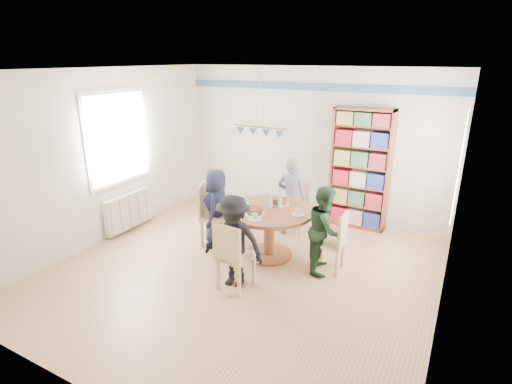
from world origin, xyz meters
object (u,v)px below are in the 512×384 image
Objects in this scene: person_near at (234,242)px; chair_far at (297,205)px; person_left at (216,208)px; dining_table at (269,221)px; bookshelf at (360,170)px; chair_left at (210,211)px; chair_right at (335,240)px; person_right at (325,229)px; person_far at (291,197)px; radiator at (129,211)px; chair_near at (232,254)px.

chair_far is at bearing 82.89° from person_near.
person_left is 1.00× the size of person_near.
bookshelf reaches higher than dining_table.
chair_right is at bearing 2.01° from chair_left.
chair_left is 0.81× the size of person_right.
person_far is (-0.03, 0.87, 0.11)m from dining_table.
chair_right reaches higher than radiator.
person_left is 0.93× the size of person_far.
person_right is at bearing 121.88° from person_far.
person_left is at bearing -134.57° from bookshelf.
person_right is at bearing -167.18° from chair_right.
person_left is (-1.90, -0.05, 0.14)m from chair_right.
person_far is at bearing 83.78° from person_near.
person_near is at bearing -137.07° from chair_right.
radiator is 1.16× the size of chair_right.
person_left is at bearing -178.37° from chair_right.
chair_right is 0.70× the size of person_left.
chair_near is 0.70× the size of person_far.
chair_right is 1.81m from bookshelf.
person_left is (0.12, 0.02, 0.07)m from chair_left.
bookshelf is at bearing -12.26° from person_right.
chair_far is (1.03, 1.07, -0.07)m from chair_left.
chair_left is 1.48m from chair_far.
person_left is (-0.91, 1.02, 0.11)m from chair_near.
radiator is at bearing -152.60° from chair_far.
chair_right is 1.00× the size of chair_far.
chair_far is 0.65× the size of person_far.
person_near is at bearing -92.41° from dining_table.
person_near is 2.85m from bookshelf.
person_far is 1.80m from person_near.
chair_far is 0.70× the size of person_near.
bookshelf is (-0.15, 1.72, 0.54)m from chair_right.
bookshelf is at bearing -148.00° from person_far.
person_right is (-0.14, -0.03, 0.14)m from chair_right.
chair_far is at bearing 89.94° from chair_near.
chair_near is 0.75× the size of person_right.
chair_far is at bearing 27.40° from radiator.
chair_left reaches higher than chair_near.
person_far reaches higher than person_right.
chair_near is (0.00, -1.04, -0.05)m from dining_table.
chair_right reaches higher than chair_far.
person_near is at bearing -91.25° from chair_far.
chair_left is at bearing -177.99° from chair_right.
chair_left is 2.63m from bookshelf.
chair_near is 1.92m from person_far.
person_far reaches higher than chair_right.
chair_near is (1.02, -1.00, -0.04)m from chair_left.
chair_right is at bearing 37.07° from person_near.
chair_left is at bearing -177.53° from dining_table.
chair_right is 1.90m from person_left.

